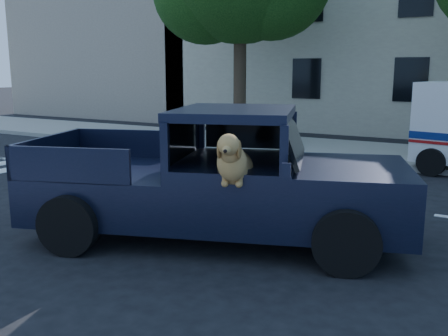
% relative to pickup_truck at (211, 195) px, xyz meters
% --- Properties ---
extents(ground, '(120.00, 120.00, 0.00)m').
position_rel_pickup_truck_xyz_m(ground, '(-0.33, -0.41, -0.68)').
color(ground, black).
rests_on(ground, ground).
extents(far_sidewalk, '(60.00, 4.00, 0.15)m').
position_rel_pickup_truck_xyz_m(far_sidewalk, '(-0.33, 8.79, -0.60)').
color(far_sidewalk, gray).
rests_on(far_sidewalk, ground).
extents(lane_stripes, '(21.60, 0.14, 0.01)m').
position_rel_pickup_truck_xyz_m(lane_stripes, '(1.67, 2.99, -0.67)').
color(lane_stripes, silver).
rests_on(lane_stripes, ground).
extents(building_left, '(12.00, 6.00, 8.00)m').
position_rel_pickup_truck_xyz_m(building_left, '(-15.33, 16.09, 3.32)').
color(building_left, tan).
rests_on(building_left, ground).
extents(pickup_truck, '(6.00, 3.83, 2.00)m').
position_rel_pickup_truck_xyz_m(pickup_truck, '(0.00, 0.00, 0.00)').
color(pickup_truck, black).
rests_on(pickup_truck, ground).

